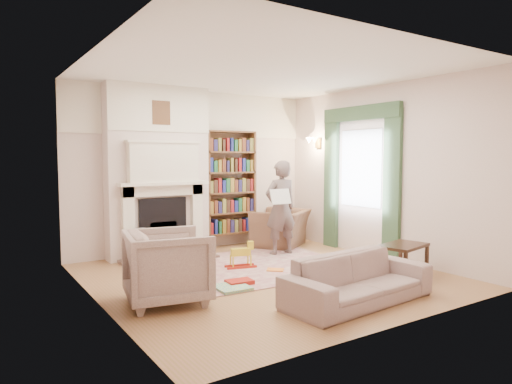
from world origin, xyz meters
TOP-DOWN VIEW (x-y plane):
  - floor at (0.00, 0.00)m, footprint 4.50×4.50m
  - ceiling at (0.00, 0.00)m, footprint 4.50×4.50m
  - wall_back at (0.00, 2.25)m, footprint 4.50×0.00m
  - wall_front at (0.00, -2.25)m, footprint 4.50×0.00m
  - wall_left at (-2.25, 0.00)m, footprint 0.00×4.50m
  - wall_right at (2.25, 0.00)m, footprint 0.00×4.50m
  - fireplace at (-0.75, 2.05)m, footprint 1.70×0.58m
  - bookcase at (0.65, 2.12)m, footprint 1.00×0.24m
  - window at (2.23, 0.40)m, footprint 0.02×0.90m
  - curtain_left at (2.20, -0.30)m, footprint 0.07×0.32m
  - curtain_right at (2.20, 1.10)m, footprint 0.07×0.32m
  - pelmet at (2.19, 0.40)m, footprint 0.09×1.70m
  - wall_sconce at (2.03, 1.50)m, footprint 0.20×0.24m
  - rug at (0.11, 0.55)m, footprint 2.98×2.36m
  - armchair_reading at (1.45, 1.63)m, footprint 1.35×1.32m
  - armchair_left at (-1.57, -0.34)m, footprint 1.06×1.04m
  - sofa at (0.22, -1.52)m, footprint 1.89×0.86m
  - man_reading at (1.00, 1.03)m, footprint 0.60×0.42m
  - newspaper at (0.85, 0.83)m, footprint 0.37×0.13m
  - coffee_table at (1.56, -1.05)m, footprint 0.78×0.59m
  - paraffin_heater at (-1.23, 1.61)m, footprint 0.31×0.31m
  - rocking_horse at (-0.07, 0.56)m, footprint 0.48×0.29m
  - board_game at (-0.72, -0.31)m, footprint 0.42×0.42m
  - game_box_lid at (-0.54, -0.18)m, footprint 0.36×0.26m
  - comic_annuals at (0.29, -0.30)m, footprint 0.80×1.10m

SIDE VIEW (x-z plane):
  - floor at x=0.00m, z-range 0.00..0.00m
  - rug at x=0.11m, z-range 0.00..0.01m
  - comic_annuals at x=0.29m, z-range 0.01..0.03m
  - board_game at x=-0.72m, z-range 0.01..0.04m
  - game_box_lid at x=-0.54m, z-range 0.01..0.06m
  - rocking_horse at x=-0.07m, z-range 0.00..0.40m
  - coffee_table at x=1.56m, z-range 0.00..0.45m
  - sofa at x=0.22m, z-range 0.00..0.54m
  - paraffin_heater at x=-1.23m, z-range 0.00..0.55m
  - armchair_reading at x=1.45m, z-range 0.00..0.67m
  - armchair_left at x=-1.57m, z-range 0.00..0.83m
  - man_reading at x=1.00m, z-range 0.00..1.59m
  - newspaper at x=0.85m, z-range 0.88..1.13m
  - bookcase at x=0.65m, z-range 0.25..2.10m
  - curtain_left at x=2.20m, z-range 0.00..2.40m
  - curtain_right at x=2.20m, z-range 0.00..2.40m
  - fireplace at x=-0.75m, z-range -0.01..2.79m
  - wall_back at x=0.00m, z-range -0.85..3.65m
  - wall_front at x=0.00m, z-range -0.85..3.65m
  - wall_left at x=-2.25m, z-range -0.85..3.65m
  - wall_right at x=2.25m, z-range -0.85..3.65m
  - window at x=2.23m, z-range 0.80..2.10m
  - wall_sconce at x=2.03m, z-range 1.78..2.02m
  - pelmet at x=2.19m, z-range 2.26..2.50m
  - ceiling at x=0.00m, z-range 2.80..2.80m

